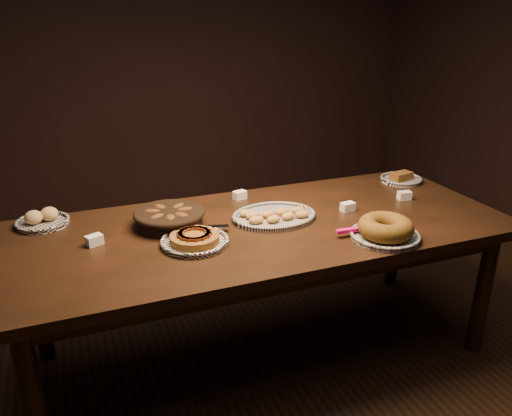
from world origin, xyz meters
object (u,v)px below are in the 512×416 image
object	(u,v)px
buffet_table	(263,238)
bundt_cake_plate	(385,230)
apple_tart_plate	(195,240)
madeleine_platter	(274,216)

from	to	relation	value
buffet_table	bundt_cake_plate	world-z (taller)	bundt_cake_plate
apple_tart_plate	bundt_cake_plate	world-z (taller)	bundt_cake_plate
madeleine_platter	bundt_cake_plate	xyz separation A→B (m)	(0.38, -0.39, 0.02)
bundt_cake_plate	apple_tart_plate	bearing A→B (deg)	176.12
buffet_table	apple_tart_plate	world-z (taller)	apple_tart_plate
buffet_table	madeleine_platter	distance (m)	0.12
apple_tart_plate	bundt_cake_plate	distance (m)	0.86
buffet_table	bundt_cake_plate	distance (m)	0.58
apple_tart_plate	madeleine_platter	bearing A→B (deg)	14.04
apple_tart_plate	bundt_cake_plate	bearing A→B (deg)	-20.43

